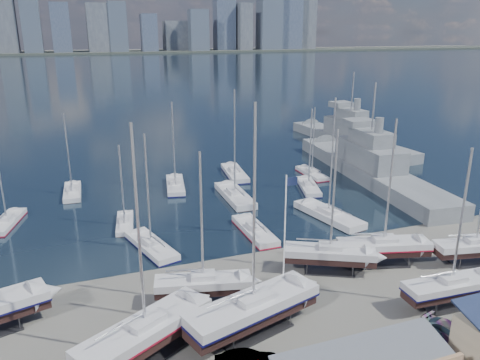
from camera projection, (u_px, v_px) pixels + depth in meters
name	position (u px, v px, depth m)	size (l,w,h in m)	color
ground	(278.00, 300.00, 44.39)	(1400.00, 1400.00, 0.00)	#605E59
water	(90.00, 69.00, 321.73)	(1400.00, 600.00, 0.40)	#172736
far_shore	(77.00, 53.00, 553.93)	(1400.00, 80.00, 2.20)	#2D332D
skyline	(66.00, 19.00, 534.29)	(639.14, 43.80, 107.69)	#475166
sailboat_cradle_1	(146.00, 332.00, 36.00)	(11.68, 8.58, 18.53)	#2D2D33
sailboat_cradle_2	(203.00, 284.00, 43.30)	(9.24, 4.50, 14.64)	#2D2D33
sailboat_cradle_3	(253.00, 308.00, 39.00)	(12.67, 6.75, 19.45)	#2D2D33
sailboat_cradle_4	(330.00, 254.00, 49.03)	(9.54, 6.63, 15.37)	#2D2D33
sailboat_cradle_5	(451.00, 287.00, 42.79)	(9.41, 3.08, 15.09)	#2D2D33
sailboat_cradle_6	(384.00, 247.00, 50.66)	(10.32, 5.31, 16.06)	#2D2D33
sailboat_cradle_7	(475.00, 247.00, 50.78)	(9.19, 4.24, 14.59)	#2D2D33
sailboat_moored_1	(7.00, 223.00, 61.54)	(4.43, 8.85, 12.74)	black
sailboat_moored_2	(72.00, 193.00, 73.04)	(2.88, 9.00, 13.44)	black
sailboat_moored_3	(151.00, 247.00, 54.59)	(5.14, 10.03, 14.44)	black
sailboat_moored_4	(125.00, 223.00, 61.24)	(3.15, 7.76, 11.38)	black
sailboat_moored_5	(175.00, 186.00, 76.10)	(4.47, 10.16, 14.69)	black
sailboat_moored_6	(255.00, 232.00, 58.74)	(2.81, 9.74, 14.52)	black
sailboat_moored_7	(235.00, 197.00, 71.14)	(3.49, 11.49, 17.23)	black
sailboat_moored_8	(235.00, 174.00, 82.51)	(4.27, 10.92, 15.90)	black
sailboat_moored_9	(328.00, 216.00, 63.65)	(5.30, 11.76, 17.15)	black
sailboat_moored_10	(308.00, 187.00, 75.50)	(5.13, 9.48, 13.66)	black
sailboat_moored_11	(312.00, 174.00, 82.65)	(2.47, 8.51, 12.69)	black
naval_ship_east	(368.00, 168.00, 81.39)	(11.13, 43.99, 17.92)	slate
naval_ship_west	(349.00, 138.00, 104.87)	(9.08, 38.75, 17.46)	slate
car_d	(452.00, 333.00, 38.31)	(1.97, 4.84, 1.41)	gray
flagpole	(286.00, 232.00, 41.51)	(1.11, 0.12, 12.63)	white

